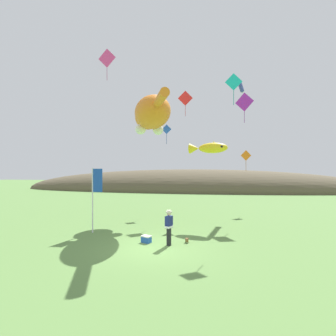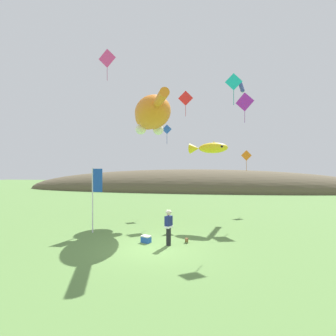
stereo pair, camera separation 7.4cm
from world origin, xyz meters
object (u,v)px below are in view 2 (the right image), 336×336
Objects in this scene: kite_tube_streamer at (241,86)px; kite_diamond_violet at (245,102)px; festival_attendant at (169,226)px; picnic_cooler at (146,239)px; kite_giant_cat at (151,115)px; kite_diamond_orange at (246,156)px; kite_fish_windsock at (209,148)px; festival_banner_pole at (95,190)px; kite_spool at (187,240)px; kite_diamond_blue at (167,130)px; kite_diamond_pink at (107,58)px; kite_diamond_teal at (234,82)px; kite_diamond_red at (186,98)px.

kite_tube_streamer reaches higher than kite_diamond_violet.
festival_attendant is 1.49m from picnic_cooler.
kite_giant_cat is 9.64m from kite_diamond_orange.
festival_banner_pole is at bearing -149.67° from kite_fish_windsock.
kite_diamond_blue is at bearing 105.26° from kite_spool.
picnic_cooler is (-1.24, 0.30, -0.77)m from festival_attendant.
kite_diamond_violet is at bearing -91.37° from kite_tube_streamer.
kite_spool is at bearing -109.84° from kite_tube_streamer.
festival_banner_pole is (-4.75, 1.80, 1.59)m from festival_attendant.
kite_tube_streamer reaches higher than picnic_cooler.
kite_diamond_pink is (-2.96, -0.96, 3.85)m from kite_giant_cat.
kite_diamond_teal is at bearing 33.98° from picnic_cooler.
festival_banner_pole is 8.25m from kite_fish_windsock.
kite_fish_windsock reaches higher than kite_diamond_orange.
kite_diamond_violet reaches higher than kite_spool.
picnic_cooler is at bearing -80.20° from kite_giant_cat.
kite_diamond_pink is (-3.31, -5.77, 4.26)m from kite_diamond_blue.
kite_diamond_red is at bearing -33.99° from kite_diamond_blue.
kite_diamond_pink is (-5.95, 3.93, 11.44)m from kite_spool.
kite_diamond_pink reaches higher than festival_banner_pole.
kite_diamond_orange is (0.46, 2.50, -4.17)m from kite_diamond_violet.
kite_tube_streamer reaches higher than kite_spool.
kite_diamond_orange is at bearing 67.24° from kite_spool.
picnic_cooler is 13.55m from kite_diamond_violet.
kite_spool is at bearing -132.30° from kite_diamond_teal.
kite_diamond_pink reaches higher than kite_diamond_blue.
festival_banner_pole is 1.36× the size of kite_fish_windsock.
kite_fish_windsock is at bearing 71.05° from festival_attendant.
kite_tube_streamer is 5.70m from kite_diamond_red.
kite_giant_cat reaches higher than kite_spool.
kite_tube_streamer is 1.30× the size of kite_diamond_pink.
kite_diamond_violet is 10.94m from kite_diamond_pink.
kite_fish_windsock is at bearing 9.70° from kite_diamond_pink.
kite_tube_streamer is at bearing 122.05° from kite_diamond_orange.
kite_diamond_pink reaches higher than kite_spool.
picnic_cooler is 0.27× the size of kite_diamond_red.
kite_giant_cat is 2.89× the size of kite_fish_windsock.
kite_tube_streamer is 1.20× the size of kite_diamond_violet.
picnic_cooler is 0.07× the size of kite_giant_cat.
festival_attendant reaches higher than kite_spool.
picnic_cooler is 0.33× the size of kite_diamond_blue.
festival_attendant is at bearing -41.62° from kite_diamond_pink.
festival_banner_pole is 1.34× the size of kite_tube_streamer.
kite_diamond_violet reaches higher than picnic_cooler.
kite_tube_streamer is at bearing 45.77° from festival_banner_pole.
picnic_cooler is at bearing -146.02° from kite_diamond_teal.
kite_tube_streamer is 8.57m from kite_diamond_teal.
kite_giant_cat is 4.95m from kite_diamond_pink.
kite_giant_cat is 3.42× the size of kite_diamond_violet.
festival_attendant is 9.56m from kite_diamond_teal.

